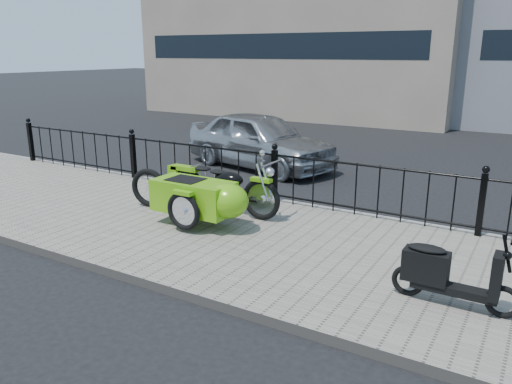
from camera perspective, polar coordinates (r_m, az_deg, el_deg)
The scene contains 8 objects.
ground at distance 8.22m, azimuth -2.29°, elevation -4.08°, with size 120.00×120.00×0.00m, color black.
sidewalk at distance 7.81m, azimuth -4.30°, elevation -4.73°, with size 30.00×3.80×0.12m, color gray.
curb at distance 9.38m, azimuth 2.49°, elevation -1.17°, with size 30.00×0.10×0.12m, color gray.
iron_fence at distance 9.12m, azimuth 2.11°, elevation 1.78°, with size 14.11×0.11×1.08m.
motorcycle_sidecar at distance 7.93m, azimuth -5.51°, elevation -0.38°, with size 2.28×1.48×0.98m.
scooter at distance 5.83m, azimuth 20.87°, elevation -8.76°, with size 1.34×0.39×0.91m.
spare_tire at distance 9.00m, azimuth -12.13°, elevation 0.47°, with size 0.70×0.70×0.10m, color black.
sedan_car at distance 12.35m, azimuth 0.42°, elevation 5.98°, with size 1.63×4.05×1.38m, color #A8ABAF.
Camera 1 is at (4.23, -6.47, 2.79)m, focal length 35.00 mm.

